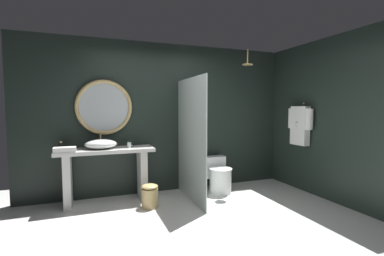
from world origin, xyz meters
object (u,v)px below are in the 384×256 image
(vessel_sink, at_px, (101,144))
(waste_bin, at_px, (150,196))
(tumbler_cup, at_px, (129,145))
(folded_hand_towel, at_px, (65,150))
(hanging_bathrobe, at_px, (300,124))
(rain_shower_head, at_px, (247,63))
(soap_dispenser, at_px, (61,147))
(round_wall_mirror, at_px, (104,107))
(toilet, at_px, (218,176))

(vessel_sink, height_order, waste_bin, vessel_sink)
(tumbler_cup, xyz_separation_m, folded_hand_towel, (-0.92, -0.11, -0.01))
(waste_bin, bearing_deg, folded_hand_towel, 164.94)
(hanging_bathrobe, xyz_separation_m, folded_hand_towel, (-3.81, 0.44, -0.32))
(rain_shower_head, relative_size, waste_bin, 0.77)
(vessel_sink, distance_m, tumbler_cup, 0.42)
(vessel_sink, xyz_separation_m, soap_dispenser, (-0.56, 0.01, -0.01))
(tumbler_cup, height_order, waste_bin, tumbler_cup)
(rain_shower_head, relative_size, hanging_bathrobe, 0.36)
(tumbler_cup, bearing_deg, round_wall_mirror, 143.43)
(tumbler_cup, distance_m, folded_hand_towel, 0.93)
(soap_dispenser, relative_size, folded_hand_towel, 0.47)
(rain_shower_head, relative_size, toilet, 0.45)
(round_wall_mirror, relative_size, waste_bin, 2.52)
(tumbler_cup, distance_m, round_wall_mirror, 0.74)
(tumbler_cup, relative_size, hanging_bathrobe, 0.11)
(soap_dispenser, xyz_separation_m, hanging_bathrobe, (3.87, -0.60, 0.29))
(round_wall_mirror, bearing_deg, soap_dispenser, -161.27)
(vessel_sink, relative_size, tumbler_cup, 5.66)
(tumbler_cup, distance_m, waste_bin, 0.86)
(vessel_sink, height_order, soap_dispenser, vessel_sink)
(rain_shower_head, bearing_deg, folded_hand_towel, 179.13)
(hanging_bathrobe, xyz_separation_m, toilet, (-1.36, 0.47, -0.93))
(vessel_sink, bearing_deg, waste_bin, -34.75)
(vessel_sink, relative_size, waste_bin, 1.35)
(vessel_sink, distance_m, folded_hand_towel, 0.52)
(vessel_sink, distance_m, hanging_bathrobe, 3.38)
(hanging_bathrobe, bearing_deg, tumbler_cup, 169.17)
(round_wall_mirror, relative_size, toilet, 1.49)
(rain_shower_head, xyz_separation_m, waste_bin, (-1.82, -0.27, -2.08))
(rain_shower_head, distance_m, hanging_bathrobe, 1.41)
(toilet, bearing_deg, tumbler_cup, 176.79)
(tumbler_cup, bearing_deg, vessel_sink, 175.46)
(round_wall_mirror, xyz_separation_m, waste_bin, (0.59, -0.68, -1.31))
(toilet, xyz_separation_m, folded_hand_towel, (-2.45, -0.03, 0.61))
(folded_hand_towel, bearing_deg, hanging_bathrobe, -6.61)
(tumbler_cup, relative_size, waste_bin, 0.24)
(vessel_sink, height_order, rain_shower_head, rain_shower_head)
(soap_dispenser, distance_m, folded_hand_towel, 0.17)
(vessel_sink, relative_size, toilet, 0.80)
(tumbler_cup, distance_m, toilet, 1.65)
(rain_shower_head, bearing_deg, waste_bin, -171.70)
(tumbler_cup, xyz_separation_m, round_wall_mirror, (-0.35, 0.26, 0.60))
(waste_bin, distance_m, folded_hand_towel, 1.39)
(tumbler_cup, relative_size, round_wall_mirror, 0.09)
(vessel_sink, xyz_separation_m, folded_hand_towel, (-0.50, -0.15, -0.04))
(rain_shower_head, height_order, folded_hand_towel, rain_shower_head)
(folded_hand_towel, bearing_deg, soap_dispenser, 111.69)
(round_wall_mirror, bearing_deg, tumbler_cup, -36.57)
(rain_shower_head, bearing_deg, soap_dispenser, 176.16)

